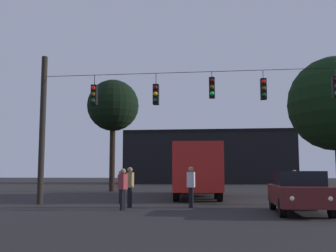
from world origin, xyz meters
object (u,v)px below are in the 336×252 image
pedestrian_trailing (191,184)px  pedestrian_crossing_right (121,185)px  city_bus (196,166)px  tree_left_silhouette (113,106)px  car_near_right (299,191)px  tree_behind_building (336,104)px  pedestrian_crossing_left (295,185)px  pedestrian_near_bus (123,187)px  pedestrian_crossing_center (130,185)px

pedestrian_trailing → pedestrian_crossing_right: bearing=151.3°
city_bus → tree_left_silhouette: size_ratio=1.26×
car_near_right → tree_behind_building: 13.28m
car_near_right → pedestrian_crossing_left: 4.21m
pedestrian_crossing_left → tree_behind_building: 9.62m
pedestrian_crossing_left → pedestrian_near_bus: pedestrian_near_bus is taller
pedestrian_near_bus → tree_left_silhouette: tree_left_silhouette is taller
tree_behind_building → pedestrian_trailing: bearing=-132.5°
car_near_right → tree_behind_building: tree_behind_building is taller
pedestrian_near_bus → car_near_right: bearing=-3.9°
city_bus → pedestrian_near_bus: bearing=-104.3°
pedestrian_crossing_left → pedestrian_near_bus: (-7.25, -3.71, 0.02)m
pedestrian_crossing_left → tree_left_silhouette: size_ratio=0.18×
pedestrian_crossing_center → pedestrian_near_bus: (-0.01, -1.23, -0.04)m
pedestrian_crossing_left → pedestrian_crossing_center: bearing=-161.1°
tree_left_silhouette → car_near_right: bearing=-55.0°
pedestrian_crossing_center → pedestrian_crossing_right: size_ratio=1.08×
pedestrian_near_bus → tree_left_silhouette: (-4.56, 15.55, 5.84)m
city_bus → tree_left_silhouette: bearing=138.1°
tree_behind_building → pedestrian_near_bus: bearing=-135.8°
city_bus → tree_left_silhouette: 10.53m
pedestrian_trailing → tree_left_silhouette: tree_left_silhouette is taller
car_near_right → pedestrian_near_bus: (-6.65, 0.45, 0.12)m
city_bus → pedestrian_crossing_center: bearing=-106.4°
pedestrian_crossing_left → tree_behind_building: bearing=61.0°
pedestrian_crossing_right → city_bus: bearing=61.1°
tree_left_silhouette → pedestrian_crossing_right: bearing=-73.2°
pedestrian_trailing → tree_behind_building: tree_behind_building is taller
car_near_right → tree_behind_building: (4.61, 11.38, 5.05)m
car_near_right → pedestrian_crossing_left: bearing=81.7°
city_bus → pedestrian_crossing_right: bearing=-118.9°
tree_left_silhouette → pedestrian_trailing: bearing=-63.1°
pedestrian_crossing_right → tree_left_silhouette: 14.00m
city_bus → pedestrian_crossing_center: (-2.38, -8.10, -0.90)m
city_bus → car_near_right: size_ratio=2.55×
pedestrian_crossing_center → tree_behind_building: (11.25, 9.70, 4.88)m
pedestrian_crossing_left → tree_behind_building: (4.00, 7.22, 4.95)m
pedestrian_crossing_right → tree_behind_building: bearing=31.8°
city_bus → pedestrian_crossing_left: bearing=-49.1°
pedestrian_crossing_right → tree_left_silhouette: bearing=106.8°
pedestrian_crossing_right → tree_behind_building: (12.16, 7.54, 4.97)m
car_near_right → pedestrian_crossing_right: (-7.55, 3.84, 0.08)m
pedestrian_crossing_left → pedestrian_crossing_right: pedestrian_crossing_left is taller
city_bus → car_near_right: bearing=-66.4°
pedestrian_near_bus → pedestrian_trailing: (2.59, 1.48, 0.06)m
pedestrian_near_bus → pedestrian_trailing: size_ratio=0.95×
pedestrian_crossing_right → pedestrian_near_bus: pedestrian_near_bus is taller
pedestrian_crossing_left → pedestrian_trailing: size_ratio=0.93×
pedestrian_crossing_left → pedestrian_trailing: bearing=-154.4°
pedestrian_crossing_center → city_bus: bearing=73.6°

